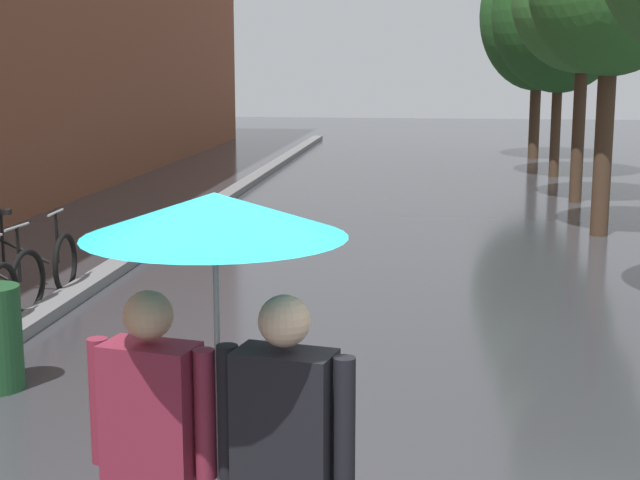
{
  "coord_description": "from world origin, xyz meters",
  "views": [
    {
      "loc": [
        0.78,
        -3.71,
        2.62
      ],
      "look_at": [
        -0.04,
        2.96,
        1.35
      ],
      "focal_mm": 53.7,
      "sensor_mm": 36.0,
      "label": 1
    }
  ],
  "objects_px": {
    "street_tree_4": "(561,12)",
    "couple_under_umbrella": "(217,368)",
    "street_tree_5": "(539,15)",
    "parked_bicycle_5": "(21,260)"
  },
  "relations": [
    {
      "from": "street_tree_5",
      "to": "parked_bicycle_5",
      "type": "relative_size",
      "value": 5.16
    },
    {
      "from": "couple_under_umbrella",
      "to": "parked_bicycle_5",
      "type": "bearing_deg",
      "value": 120.46
    },
    {
      "from": "street_tree_4",
      "to": "parked_bicycle_5",
      "type": "bearing_deg",
      "value": -121.36
    },
    {
      "from": "street_tree_4",
      "to": "street_tree_5",
      "type": "height_order",
      "value": "street_tree_5"
    },
    {
      "from": "street_tree_4",
      "to": "couple_under_umbrella",
      "type": "bearing_deg",
      "value": -100.76
    },
    {
      "from": "street_tree_5",
      "to": "parked_bicycle_5",
      "type": "height_order",
      "value": "street_tree_5"
    },
    {
      "from": "couple_under_umbrella",
      "to": "street_tree_4",
      "type": "bearing_deg",
      "value": 79.24
    },
    {
      "from": "parked_bicycle_5",
      "to": "street_tree_5",
      "type": "bearing_deg",
      "value": 65.8
    },
    {
      "from": "street_tree_5",
      "to": "couple_under_umbrella",
      "type": "bearing_deg",
      "value": -98.65
    },
    {
      "from": "parked_bicycle_5",
      "to": "street_tree_4",
      "type": "bearing_deg",
      "value": 58.64
    }
  ]
}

